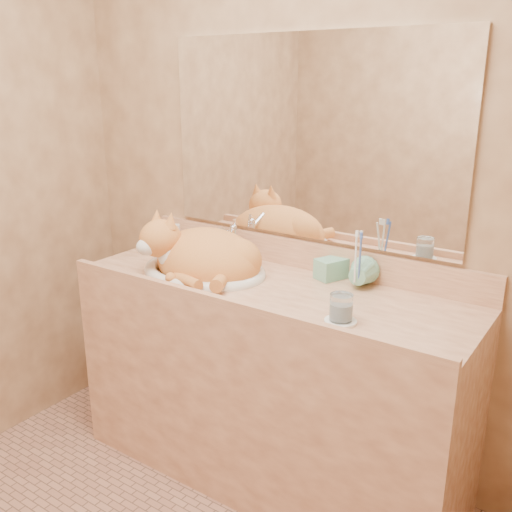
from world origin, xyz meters
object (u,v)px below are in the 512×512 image
Objects in this scene: soap_dispenser at (320,259)px; sink_basin at (204,253)px; water_glass at (341,307)px; cat at (200,254)px; vanity_counter at (269,383)px; toothbrush_cup at (357,278)px.

sink_basin is at bearing -135.39° from soap_dispenser.
soap_dispenser is 0.41m from water_glass.
cat is 2.60× the size of soap_dispenser.
soap_dispenser is at bearing 49.56° from vanity_counter.
soap_dispenser is at bearing 172.24° from toothbrush_cup.
sink_basin is 0.63m from toothbrush_cup.
cat is (-0.31, -0.04, 0.51)m from vanity_counter.
water_glass is at bearing -4.78° from cat.
toothbrush_cup is at bearing 5.61° from sink_basin.
sink_basin is 0.48m from soap_dispenser.
cat is 0.71m from water_glass.
water_glass is (0.38, -0.16, 0.48)m from vanity_counter.
cat is at bearing 170.05° from water_glass.
cat is 0.49m from soap_dispenser.
toothbrush_cup is at bearing 20.66° from cat.
cat is at bearing -164.51° from toothbrush_cup.
toothbrush_cup is (0.61, 0.15, -0.03)m from sink_basin.
water_glass is at bearing -74.75° from toothbrush_cup.
toothbrush_cup is (0.62, 0.17, -0.03)m from cat.
sink_basin reaches higher than water_glass.
vanity_counter is 8.65× the size of soap_dispenser.
vanity_counter is 17.81× the size of water_glass.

